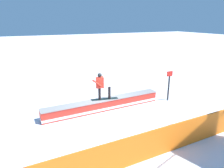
{
  "coord_description": "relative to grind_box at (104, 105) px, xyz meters",
  "views": [
    {
      "loc": [
        4.08,
        9.66,
        4.73
      ],
      "look_at": [
        -0.03,
        1.0,
        1.75
      ],
      "focal_mm": 33.22,
      "sensor_mm": 36.0,
      "label": 1
    }
  ],
  "objects": [
    {
      "name": "trail_marker",
      "position": [
        -4.09,
        0.4,
        0.71
      ],
      "size": [
        0.4,
        0.1,
        1.83
      ],
      "color": "#262628",
      "rests_on": "ground_plane"
    },
    {
      "name": "ground_plane",
      "position": [
        0.0,
        0.0,
        -0.28
      ],
      "size": [
        120.0,
        120.0,
        0.0
      ],
      "primitive_type": "plane",
      "color": "white"
    },
    {
      "name": "safety_fence",
      "position": [
        0.0,
        4.56,
        0.28
      ],
      "size": [
        9.08,
        0.35,
        1.11
      ],
      "primitive_type": "cube",
      "rotation": [
        0.0,
        0.0,
        0.03
      ],
      "color": "orange",
      "rests_on": "ground_plane"
    },
    {
      "name": "snowboarder",
      "position": [
        0.12,
        -0.04,
        1.14
      ],
      "size": [
        1.48,
        0.55,
        1.47
      ],
      "color": "black",
      "rests_on": "grind_box"
    },
    {
      "name": "grind_box",
      "position": [
        0.0,
        0.0,
        0.0
      ],
      "size": [
        6.71,
        0.83,
        0.61
      ],
      "color": "red",
      "rests_on": "ground_plane"
    }
  ]
}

